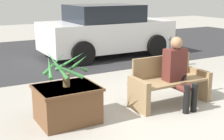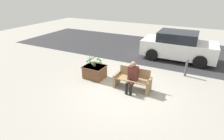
{
  "view_description": "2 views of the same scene",
  "coord_description": "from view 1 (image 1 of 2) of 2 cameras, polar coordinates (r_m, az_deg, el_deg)",
  "views": [
    {
      "loc": [
        -3.18,
        -3.68,
        1.93
      ],
      "look_at": [
        -0.67,
        0.75,
        0.63
      ],
      "focal_mm": 50.0,
      "sensor_mm": 36.0,
      "label": 1
    },
    {
      "loc": [
        2.23,
        -5.41,
        3.55
      ],
      "look_at": [
        -0.71,
        0.45,
        0.56
      ],
      "focal_mm": 28.0,
      "sensor_mm": 36.0,
      "label": 2
    }
  ],
  "objects": [
    {
      "name": "parked_car",
      "position": [
        9.48,
        -1.13,
        7.18
      ],
      "size": [
        3.87,
        1.98,
        1.53
      ],
      "color": "silver",
      "rests_on": "ground_plane"
    },
    {
      "name": "road_surface",
      "position": [
        10.15,
        -10.8,
        3.1
      ],
      "size": [
        20.0,
        6.0,
        0.01
      ],
      "primitive_type": "cube",
      "color": "#2D2D30",
      "rests_on": "ground_plane"
    },
    {
      "name": "person_seated",
      "position": [
        5.34,
        11.99,
        0.04
      ],
      "size": [
        0.37,
        0.58,
        1.19
      ],
      "color": "#51231E",
      "rests_on": "ground_plane"
    },
    {
      "name": "bollard_post",
      "position": [
        8.18,
        10.31,
        3.43
      ],
      "size": [
        0.11,
        0.11,
        0.8
      ],
      "color": "#4C4C51",
      "rests_on": "ground_plane"
    },
    {
      "name": "planter_box",
      "position": [
        4.76,
        -8.2,
        -5.96
      ],
      "size": [
        0.91,
        0.76,
        0.55
      ],
      "color": "brown",
      "rests_on": "ground_plane"
    },
    {
      "name": "ground_plane",
      "position": [
        5.23,
        10.55,
        -7.6
      ],
      "size": [
        30.0,
        30.0,
        0.0
      ],
      "primitive_type": "plane",
      "color": "#9E998E"
    },
    {
      "name": "bench",
      "position": [
        5.52,
        10.35,
        -2.27
      ],
      "size": [
        1.42,
        0.55,
        0.82
      ],
      "color": "#8C704C",
      "rests_on": "ground_plane"
    },
    {
      "name": "potted_plant",
      "position": [
        4.6,
        -8.5,
        0.49
      ],
      "size": [
        0.7,
        0.71,
        0.57
      ],
      "color": "brown",
      "rests_on": "planter_box"
    }
  ]
}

